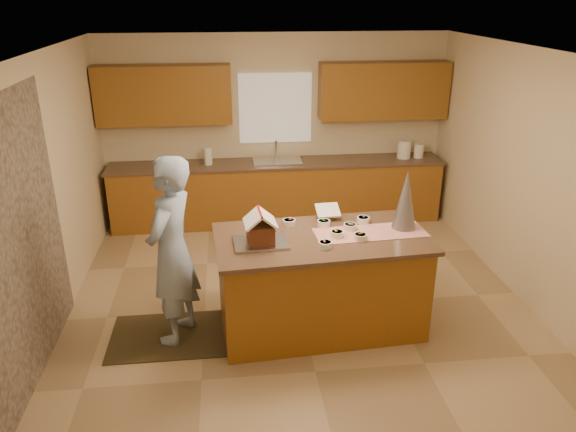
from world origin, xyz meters
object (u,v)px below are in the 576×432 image
object	(u,v)px
island_base	(320,284)
tinsel_tree	(406,200)
boy	(172,251)
gingerbread_house	(260,230)

from	to	relation	value
island_base	tinsel_tree	distance (m)	1.20
boy	gingerbread_house	bearing A→B (deg)	106.72
tinsel_tree	boy	bearing A→B (deg)	-176.46
island_base	boy	bearing A→B (deg)	177.19
island_base	gingerbread_house	distance (m)	0.91
tinsel_tree	gingerbread_house	world-z (taller)	tinsel_tree
boy	tinsel_tree	bearing A→B (deg)	114.93
island_base	boy	world-z (taller)	boy
tinsel_tree	boy	distance (m)	2.33
boy	island_base	bearing A→B (deg)	112.50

